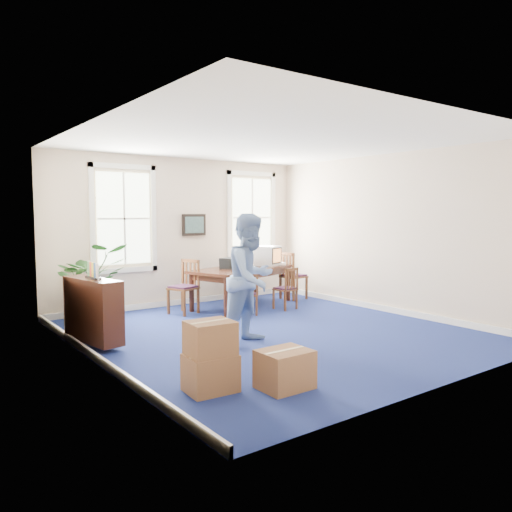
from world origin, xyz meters
TOP-DOWN VIEW (x-y plane):
  - floor at (0.00, 0.00)m, footprint 6.50×6.50m
  - ceiling at (0.00, 0.00)m, footprint 6.50×6.50m
  - wall_back at (0.00, 3.25)m, footprint 6.50×0.00m
  - wall_front at (0.00, -3.25)m, footprint 6.50×0.00m
  - wall_left at (-3.00, 0.00)m, footprint 0.00×6.50m
  - wall_right at (3.00, 0.00)m, footprint 0.00×6.50m
  - baseboard_back at (0.00, 3.22)m, footprint 6.00×0.04m
  - baseboard_left at (-2.97, 0.00)m, footprint 0.04×6.50m
  - baseboard_right at (2.97, 0.00)m, footprint 0.04×6.50m
  - window_left at (-1.30, 3.23)m, footprint 1.40×0.12m
  - window_right at (1.90, 3.23)m, footprint 1.40×0.12m
  - wall_picture at (0.30, 3.20)m, footprint 0.58×0.06m
  - conference_table at (0.97, 2.28)m, footprint 2.67×1.81m
  - crt_tv at (1.70, 2.33)m, footprint 0.65×0.67m
  - game_console at (2.03, 2.28)m, footprint 0.19×0.22m
  - equipment_bag at (0.69, 2.33)m, footprint 0.53×0.45m
  - chair_near_left at (0.47, 1.44)m, footprint 0.48×0.48m
  - chair_near_right at (1.47, 1.44)m, footprint 0.44×0.44m
  - chair_end_left at (-0.48, 2.28)m, footprint 0.62×0.62m
  - chair_end_right at (2.42, 2.28)m, footprint 0.54×0.54m
  - man at (-0.66, -0.31)m, footprint 1.16×1.01m
  - credenza at (-2.71, 0.96)m, footprint 0.56×1.26m
  - brochure_rack at (-2.70, 0.96)m, footprint 0.25×0.60m
  - potted_plant at (-2.18, 2.66)m, footprint 1.32×1.15m
  - cardboard_boxes at (-2.08, -1.68)m, footprint 1.51×1.51m

SIDE VIEW (x-z plane):
  - floor at x=0.00m, z-range 0.00..0.00m
  - baseboard_back at x=0.00m, z-range 0.00..0.12m
  - baseboard_left at x=-2.97m, z-range 0.00..0.12m
  - baseboard_right at x=2.97m, z-range 0.00..0.12m
  - conference_table at x=0.97m, z-range 0.00..0.84m
  - cardboard_boxes at x=-2.08m, z-range 0.00..0.85m
  - chair_near_left at x=0.47m, z-range 0.00..0.85m
  - chair_near_right at x=1.47m, z-range 0.00..0.88m
  - credenza at x=-2.71m, z-range 0.00..0.96m
  - chair_end_left at x=-0.48m, z-range 0.00..1.08m
  - chair_end_right at x=2.42m, z-range 0.00..1.11m
  - potted_plant at x=-2.18m, z-range 0.00..1.47m
  - game_console at x=2.03m, z-range 0.84..0.89m
  - equipment_bag at x=0.69m, z-range 0.84..1.06m
  - man at x=-0.66m, z-range 0.00..2.01m
  - crt_tv at x=1.70m, z-range 0.84..1.27m
  - brochure_rack at x=-2.70m, z-range 0.96..1.22m
  - wall_back at x=0.00m, z-range -1.65..4.85m
  - wall_front at x=0.00m, z-range -1.65..4.85m
  - wall_left at x=-3.00m, z-range -1.65..4.85m
  - wall_right at x=3.00m, z-range -1.65..4.85m
  - wall_picture at x=0.30m, z-range 1.51..1.99m
  - window_left at x=-1.30m, z-range 0.80..3.00m
  - window_right at x=1.90m, z-range 0.80..3.00m
  - ceiling at x=0.00m, z-range 3.20..3.20m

